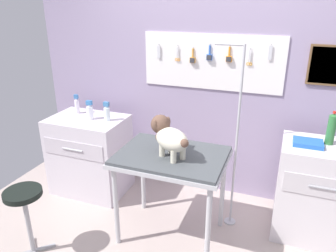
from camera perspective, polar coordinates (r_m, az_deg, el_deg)
The scene contains 12 objects.
rear_wall_panel at distance 3.43m, azimuth 7.67°, elevation 6.30°, with size 4.00×0.11×2.30m.
grooming_table at distance 2.77m, azimuth 0.62°, elevation -6.55°, with size 0.93×0.68×0.83m.
grooming_arm at distance 2.96m, azimuth 11.78°, elevation -3.82°, with size 0.29×0.11×1.72m.
dog at distance 2.64m, azimuth 0.09°, elevation -1.80°, with size 0.43×0.34×0.33m.
counter_left at distance 3.71m, azimuth -13.62°, elevation -4.95°, with size 0.80×0.58×0.87m.
cabinet_right at distance 3.22m, azimuth 24.78°, elevation -10.48°, with size 0.68×0.54×0.90m.
stool at distance 2.94m, azimuth -24.02°, elevation -12.52°, with size 0.30×0.30×0.62m.
spray_bottle_tall at distance 3.70m, azimuth -15.81°, elevation 3.55°, with size 0.05×0.05×0.21m.
detangler_spray at distance 3.40m, azimuth -10.76°, elevation 2.32°, with size 0.06×0.06×0.20m.
spray_bottle_short at distance 3.48m, azimuth -13.66°, elevation 2.53°, with size 0.07×0.07×0.20m.
soda_bottle at distance 3.03m, azimuth 26.93°, elevation -0.46°, with size 0.07×0.07×0.29m.
supply_tray at distance 2.98m, azimuth 23.51°, elevation -2.76°, with size 0.24×0.18×0.04m.
Camera 1 is at (0.73, -1.96, 2.04)m, focal length 34.45 mm.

